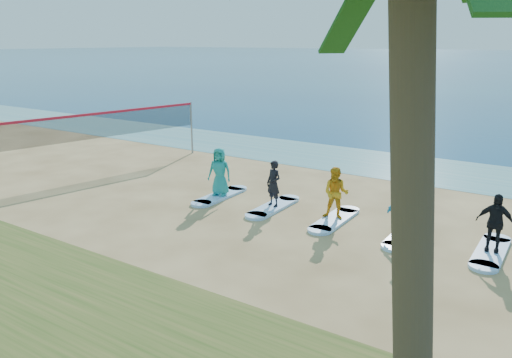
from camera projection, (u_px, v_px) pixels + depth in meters
The scene contains 14 objects.
ground at pixel (248, 238), 13.96m from camera, with size 600.00×600.00×0.00m, color tan.
shallow_water at pixel (379, 163), 22.41m from camera, with size 600.00×600.00×0.00m, color teal.
volleyball_net at pixel (106, 125), 20.97m from camera, with size 2.00×8.88×2.50m.
boat_offshore_a at pixel (421, 73), 84.53m from camera, with size 2.15×9.09×2.13m, color silver.
surfboard_0 at pixel (220, 196), 17.61m from camera, with size 0.70×2.20×0.09m, color #A4D1FF.
student_0 at pixel (220, 172), 17.37m from camera, with size 0.82×0.54×1.68m, color teal.
surfboard_1 at pixel (273, 207), 16.44m from camera, with size 0.70×2.20×0.09m, color #A4D1FF.
student_1 at pixel (274, 184), 16.23m from camera, with size 0.55×0.36×1.52m, color black.
surfboard_2 at pixel (335, 220), 15.28m from camera, with size 0.70×2.20×0.09m, color #A4D1FF.
student_2 at pixel (336, 193), 15.05m from camera, with size 0.78×0.61×1.60m, color orange.
surfboard_3 at pixel (406, 234), 14.11m from camera, with size 0.70×2.20×0.09m, color #A4D1FF.
student_3 at pixel (409, 203), 13.86m from camera, with size 1.14×0.65×1.76m, color #1D6E90.
surfboard_4 at pixel (491, 252), 12.95m from camera, with size 0.70×2.20×0.09m, color #A4D1FF.
student_4 at pixel (495, 223), 12.73m from camera, with size 0.90×0.37×1.54m, color black.
Camera 1 is at (7.33, -10.74, 5.35)m, focal length 35.00 mm.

